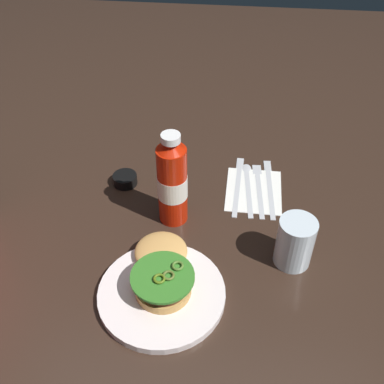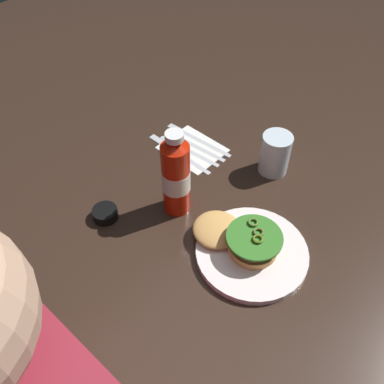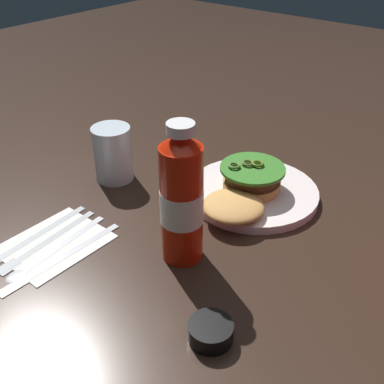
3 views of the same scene
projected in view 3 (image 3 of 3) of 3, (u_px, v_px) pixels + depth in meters
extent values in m
plane|color=#302118|center=(218.00, 200.00, 0.88)|extent=(3.00, 3.00, 0.00)
cylinder|color=white|center=(253.00, 192.00, 0.88)|extent=(0.24, 0.24, 0.02)
cylinder|color=tan|center=(251.00, 184.00, 0.88)|extent=(0.11, 0.11, 0.02)
cylinder|color=#512D19|center=(252.00, 176.00, 0.87)|extent=(0.10, 0.10, 0.02)
cylinder|color=red|center=(252.00, 171.00, 0.86)|extent=(0.09, 0.09, 0.01)
cylinder|color=#337624|center=(253.00, 168.00, 0.86)|extent=(0.12, 0.12, 0.01)
torus|color=#4D752A|center=(234.00, 166.00, 0.85)|extent=(0.02, 0.02, 0.01)
torus|color=#566726|center=(248.00, 163.00, 0.86)|extent=(0.02, 0.02, 0.01)
torus|color=#516F17|center=(258.00, 164.00, 0.86)|extent=(0.02, 0.02, 0.01)
ellipsoid|color=tan|center=(233.00, 206.00, 0.81)|extent=(0.11, 0.11, 0.03)
cylinder|color=red|center=(182.00, 205.00, 0.69)|extent=(0.06, 0.06, 0.19)
cone|color=red|center=(181.00, 141.00, 0.63)|extent=(0.06, 0.06, 0.02)
cylinder|color=white|center=(181.00, 128.00, 0.62)|extent=(0.04, 0.04, 0.02)
cylinder|color=white|center=(182.00, 206.00, 0.69)|extent=(0.07, 0.07, 0.05)
cylinder|color=silver|center=(113.00, 154.00, 0.92)|extent=(0.08, 0.08, 0.11)
cylinder|color=black|center=(211.00, 331.00, 0.60)|extent=(0.06, 0.06, 0.03)
cube|color=white|center=(55.00, 243.00, 0.77)|extent=(0.16, 0.14, 0.00)
cube|color=silver|center=(40.00, 232.00, 0.79)|extent=(0.19, 0.02, 0.00)
cube|color=silver|center=(50.00, 238.00, 0.77)|extent=(0.19, 0.03, 0.00)
cube|color=silver|center=(8.00, 265.00, 0.71)|extent=(0.04, 0.02, 0.00)
cube|color=silver|center=(59.00, 245.00, 0.76)|extent=(0.19, 0.03, 0.00)
ellipsoid|color=silver|center=(18.00, 273.00, 0.70)|extent=(0.04, 0.03, 0.00)
cube|color=silver|center=(70.00, 251.00, 0.74)|extent=(0.20, 0.02, 0.00)
cube|color=silver|center=(23.00, 279.00, 0.69)|extent=(0.08, 0.02, 0.00)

